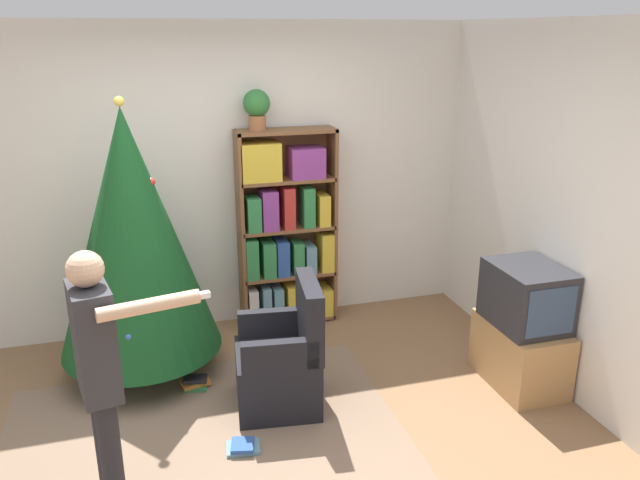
# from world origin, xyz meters

# --- Properties ---
(ground_plane) EXTENTS (14.00, 14.00, 0.00)m
(ground_plane) POSITION_xyz_m (0.00, 0.00, 0.00)
(ground_plane) COLOR #846042
(wall_back) EXTENTS (8.00, 0.10, 2.60)m
(wall_back) POSITION_xyz_m (0.00, 1.92, 1.30)
(wall_back) COLOR silver
(wall_back) RESTS_ON ground_plane
(wall_right) EXTENTS (0.10, 8.00, 2.60)m
(wall_right) POSITION_xyz_m (2.29, 0.00, 1.30)
(wall_right) COLOR silver
(wall_right) RESTS_ON ground_plane
(area_rug) EXTENTS (2.55, 2.18, 0.01)m
(area_rug) POSITION_xyz_m (-0.33, 0.02, 0.00)
(area_rug) COLOR #7F6651
(area_rug) RESTS_ON ground_plane
(bookshelf) EXTENTS (0.84, 0.27, 1.74)m
(bookshelf) POSITION_xyz_m (0.59, 1.71, 0.85)
(bookshelf) COLOR brown
(bookshelf) RESTS_ON ground_plane
(tv_stand) EXTENTS (0.45, 0.70, 0.48)m
(tv_stand) POSITION_xyz_m (2.00, 0.20, 0.24)
(tv_stand) COLOR tan
(tv_stand) RESTS_ON ground_plane
(television) EXTENTS (0.46, 0.58, 0.45)m
(television) POSITION_xyz_m (2.00, 0.19, 0.71)
(television) COLOR #28282D
(television) RESTS_ON tv_stand
(game_remote) EXTENTS (0.04, 0.12, 0.02)m
(game_remote) POSITION_xyz_m (1.87, -0.01, 0.49)
(game_remote) COLOR white
(game_remote) RESTS_ON tv_stand
(christmas_tree) EXTENTS (1.18, 1.18, 2.10)m
(christmas_tree) POSITION_xyz_m (-0.67, 1.15, 1.12)
(christmas_tree) COLOR #4C3323
(christmas_tree) RESTS_ON ground_plane
(armchair) EXTENTS (0.64, 0.63, 0.92)m
(armchair) POSITION_xyz_m (0.25, 0.41, 0.32)
(armchair) COLOR black
(armchair) RESTS_ON ground_plane
(standing_person) EXTENTS (0.69, 0.46, 1.53)m
(standing_person) POSITION_xyz_m (-0.86, -0.38, 0.90)
(standing_person) COLOR #232328
(standing_person) RESTS_ON ground_plane
(potted_plant) EXTENTS (0.22, 0.22, 0.33)m
(potted_plant) POSITION_xyz_m (0.37, 1.71, 1.93)
(potted_plant) COLOR #935B38
(potted_plant) RESTS_ON bookshelf
(book_pile_near_tree) EXTENTS (0.22, 0.19, 0.08)m
(book_pile_near_tree) POSITION_xyz_m (-0.33, 0.81, 0.04)
(book_pile_near_tree) COLOR #2D7A42
(book_pile_near_tree) RESTS_ON ground_plane
(book_pile_by_chair) EXTENTS (0.23, 0.18, 0.06)m
(book_pile_by_chair) POSITION_xyz_m (-0.12, -0.02, 0.03)
(book_pile_by_chair) COLOR #5B899E
(book_pile_by_chair) RESTS_ON ground_plane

